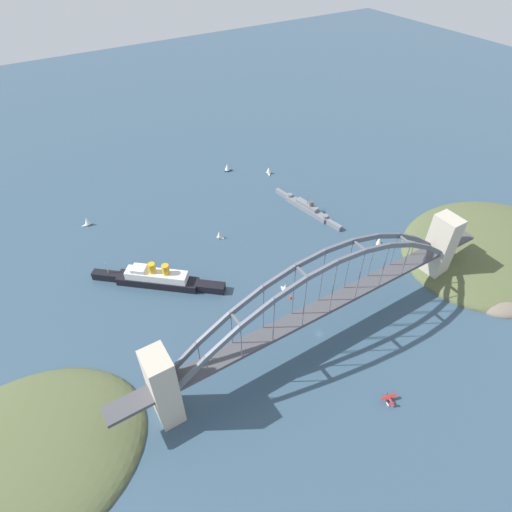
% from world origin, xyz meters
% --- Properties ---
extents(ground_plane, '(1400.00, 1400.00, 0.00)m').
position_xyz_m(ground_plane, '(0.00, 0.00, 0.00)').
color(ground_plane, '#334C60').
extents(harbor_arch_bridge, '(270.73, 17.35, 69.49)m').
position_xyz_m(harbor_arch_bridge, '(-0.00, 0.00, 28.57)').
color(harbor_arch_bridge, '#BCB29E').
rests_on(harbor_arch_bridge, ground).
extents(headland_west_shore, '(133.29, 103.88, 21.13)m').
position_xyz_m(headland_west_shore, '(-183.75, 13.78, 0.00)').
color(headland_west_shore, '#515B38').
rests_on(headland_west_shore, ground).
extents(headland_east_shore, '(153.88, 128.24, 25.19)m').
position_xyz_m(headland_east_shore, '(166.61, -10.10, 0.00)').
color(headland_east_shore, '#515B38').
rests_on(headland_east_shore, ground).
extents(ocean_liner, '(80.41, 69.87, 20.06)m').
position_xyz_m(ocean_liner, '(-72.42, 97.31, 5.76)').
color(ocean_liner, black).
rests_on(ocean_liner, ground).
extents(naval_cruiser, '(16.19, 78.72, 17.63)m').
position_xyz_m(naval_cruiser, '(76.15, 114.12, 3.17)').
color(naval_cruiser, slate).
rests_on(naval_cruiser, ground).
extents(seaplane_taxiing_near_bridge, '(9.73, 7.84, 5.06)m').
position_xyz_m(seaplane_taxiing_near_bridge, '(3.64, -58.65, 2.16)').
color(seaplane_taxiing_near_bridge, '#B7B7B2').
rests_on(seaplane_taxiing_near_bridge, ground).
extents(small_boat_0, '(5.49, 5.92, 8.31)m').
position_xyz_m(small_boat_0, '(-9.33, 121.20, 3.96)').
color(small_boat_0, silver).
rests_on(small_boat_0, ground).
extents(small_boat_1, '(8.59, 6.18, 10.24)m').
position_xyz_m(small_boat_1, '(95.86, 44.77, 4.75)').
color(small_boat_1, black).
rests_on(small_boat_1, ground).
extents(small_boat_2, '(6.22, 8.32, 7.98)m').
position_xyz_m(small_boat_2, '(81.87, 186.50, 3.75)').
color(small_boat_2, silver).
rests_on(small_boat_2, ground).
extents(small_boat_3, '(8.58, 5.25, 9.12)m').
position_xyz_m(small_boat_3, '(48.59, 213.13, 4.27)').
color(small_boat_3, '#234C8C').
rests_on(small_boat_3, ground).
extents(small_boat_4, '(4.54, 8.04, 8.27)m').
position_xyz_m(small_boat_4, '(2.38, 42.81, 3.87)').
color(small_boat_4, silver).
rests_on(small_boat_4, ground).
extents(small_boat_5, '(8.26, 4.66, 8.96)m').
position_xyz_m(small_boat_5, '(-97.48, 196.86, 4.18)').
color(small_boat_5, silver).
rests_on(small_boat_5, ground).
extents(channel_marker_buoy, '(2.20, 2.20, 2.75)m').
position_xyz_m(channel_marker_buoy, '(1.84, 35.00, 1.12)').
color(channel_marker_buoy, red).
rests_on(channel_marker_buoy, ground).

